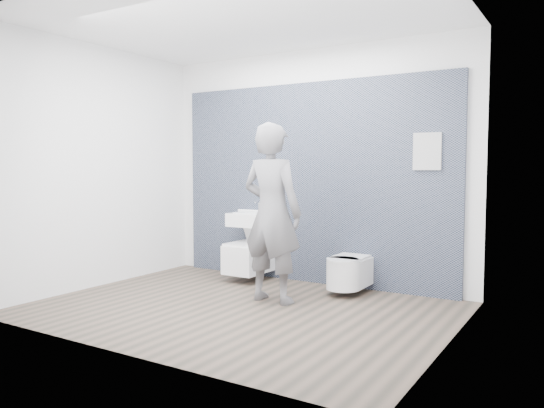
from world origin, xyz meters
The scene contains 8 objects.
ground centered at (0.00, 0.00, 0.00)m, with size 4.00×4.00×0.00m, color brown.
room_shell centered at (0.00, 0.00, 1.74)m, with size 4.00×4.00×4.00m.
tile_wall centered at (0.00, 1.47, 0.00)m, with size 3.60×0.06×2.40m, color black.
washbasin centered at (-0.67, 1.23, 0.75)m, with size 0.55×0.41×0.41m.
toilet_square centered at (-0.67, 1.14, 0.30)m, with size 0.41×0.60×0.77m.
toilet_rounded centered at (0.65, 1.13, 0.24)m, with size 0.37×0.62×0.34m.
info_placard centered at (1.42, 1.43, 0.00)m, with size 0.30×0.03×0.39m, color white.
visitor centered at (0.12, 0.41, 0.92)m, with size 0.67×0.44×1.84m, color slate.
Camera 1 is at (2.96, -4.21, 1.40)m, focal length 35.00 mm.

